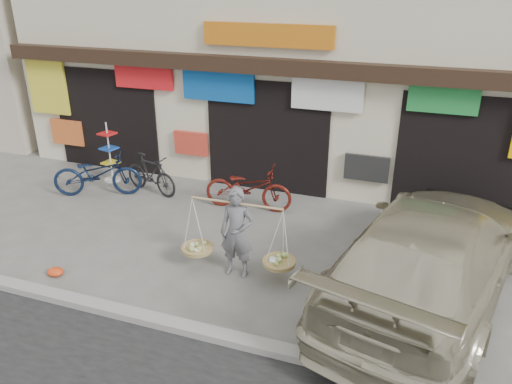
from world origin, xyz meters
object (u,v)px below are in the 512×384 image
(display_rack, at_px, (110,157))
(suv, at_px, (431,253))
(street_vendor, at_px, (237,236))
(bike_1, at_px, (151,174))
(bike_0, at_px, (97,174))
(bike_2, at_px, (248,188))

(display_rack, bearing_deg, suv, -18.23)
(street_vendor, distance_m, bike_1, 4.24)
(suv, distance_m, display_rack, 8.28)
(street_vendor, xyz_separation_m, bike_1, (-3.30, 2.65, -0.28))
(bike_1, bearing_deg, suv, -92.84)
(street_vendor, distance_m, bike_0, 4.91)
(suv, bearing_deg, display_rack, -4.35)
(bike_0, distance_m, display_rack, 0.92)
(street_vendor, xyz_separation_m, suv, (3.19, 0.41, 0.08))
(street_vendor, distance_m, bike_2, 2.71)
(bike_2, bearing_deg, street_vendor, -169.38)
(suv, bearing_deg, bike_2, -15.04)
(bike_0, bearing_deg, bike_2, -105.72)
(bike_2, relative_size, suv, 0.32)
(street_vendor, bearing_deg, suv, 5.36)
(display_rack, bearing_deg, bike_1, -14.28)
(bike_1, height_order, suv, suv)
(suv, xyz_separation_m, display_rack, (-7.86, 2.59, -0.22))
(bike_2, distance_m, display_rack, 3.94)
(bike_0, bearing_deg, suv, -125.72)
(street_vendor, relative_size, bike_1, 1.28)
(bike_1, distance_m, display_rack, 1.42)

